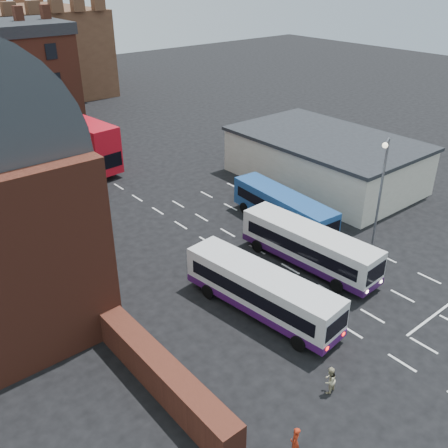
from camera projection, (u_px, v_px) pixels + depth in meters
ground at (339, 323)px, 27.68m from camera, size 180.00×180.00×0.00m
forecourt_wall at (164, 377)px, 22.87m from camera, size 1.20×10.00×1.80m
cream_building at (324, 159)px, 44.69m from camera, size 10.40×16.40×4.25m
castle_keep at (13, 53)px, 73.31m from camera, size 22.00×22.00×12.00m
bus_white_outbound at (261, 289)px, 27.89m from camera, size 3.37×9.98×2.67m
bus_white_inbound at (309, 244)px, 32.29m from camera, size 2.98×9.90×2.66m
bus_blue at (283, 207)px, 37.36m from camera, size 2.91×9.61×2.59m
bus_red_double at (74, 140)px, 48.22m from camera, size 3.96×12.22×4.80m
street_lamp at (381, 184)px, 32.76m from camera, size 1.51×0.84×8.04m
pedestrian_red at (295, 442)px, 19.95m from camera, size 0.65×0.58×1.50m
pedestrian_beige at (330, 380)px, 22.96m from camera, size 0.77×0.64×1.42m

